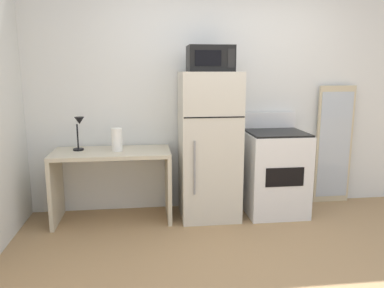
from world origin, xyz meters
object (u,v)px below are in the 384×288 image
(desk, at_px, (112,172))
(leaning_mirror, at_px, (334,145))
(refrigerator, at_px, (209,146))
(oven_range, at_px, (275,172))
(microwave, at_px, (210,59))
(desk_lamp, at_px, (79,128))
(paper_towel_roll, at_px, (117,140))

(desk, bearing_deg, leaning_mirror, 5.27)
(refrigerator, height_order, oven_range, refrigerator)
(refrigerator, height_order, microwave, microwave)
(desk_lamp, distance_m, leaning_mirror, 2.92)
(desk_lamp, relative_size, leaning_mirror, 0.25)
(desk_lamp, height_order, paper_towel_roll, desk_lamp)
(desk_lamp, xyz_separation_m, microwave, (1.35, -0.10, 0.70))
(paper_towel_roll, relative_size, leaning_mirror, 0.17)
(desk_lamp, xyz_separation_m, paper_towel_roll, (0.39, -0.07, -0.12))
(refrigerator, relative_size, leaning_mirror, 1.11)
(paper_towel_roll, distance_m, refrigerator, 0.97)
(oven_range, bearing_deg, leaning_mirror, 17.46)
(refrigerator, bearing_deg, desk_lamp, 176.78)
(oven_range, height_order, leaning_mirror, leaning_mirror)
(microwave, height_order, oven_range, microwave)
(desk, relative_size, desk_lamp, 3.44)
(desk_lamp, bearing_deg, paper_towel_roll, -10.65)
(paper_towel_roll, xyz_separation_m, leaning_mirror, (2.52, 0.25, -0.17))
(desk, distance_m, oven_range, 1.77)
(leaning_mirror, bearing_deg, paper_towel_roll, -174.34)
(microwave, bearing_deg, desk, 177.97)
(desk, bearing_deg, oven_range, -0.55)
(leaning_mirror, bearing_deg, microwave, -169.97)
(paper_towel_roll, relative_size, refrigerator, 0.15)
(oven_range, relative_size, leaning_mirror, 0.79)
(paper_towel_roll, xyz_separation_m, oven_range, (1.71, -0.01, -0.40))
(refrigerator, bearing_deg, oven_range, -0.14)
(desk, xyz_separation_m, desk_lamp, (-0.33, 0.06, 0.46))
(desk_lamp, relative_size, refrigerator, 0.23)
(oven_range, distance_m, leaning_mirror, 0.88)
(desk, xyz_separation_m, leaning_mirror, (2.58, 0.24, 0.17))
(paper_towel_roll, bearing_deg, microwave, -1.47)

